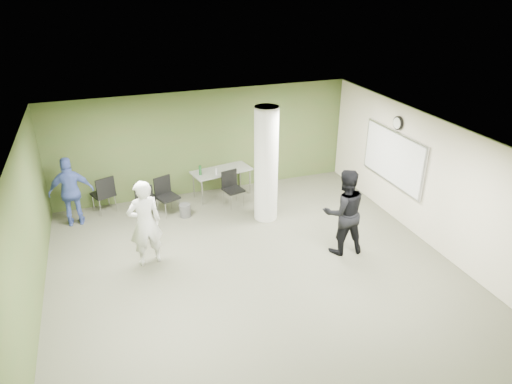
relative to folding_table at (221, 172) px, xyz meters
name	(u,v)px	position (x,y,z in m)	size (l,w,h in m)	color
floor	(254,270)	(-0.31, -3.54, -0.70)	(8.00, 8.00, 0.00)	#525241
ceiling	(254,139)	(-0.31, -3.54, 2.10)	(8.00, 8.00, 0.00)	white
wall_back	(204,143)	(-0.31, 0.46, 0.70)	(8.00, 0.02, 2.80)	#445E2C
wall_left	(24,247)	(-4.31, -3.54, 0.70)	(0.02, 8.00, 2.80)	#445E2C
wall_right_cream	(428,180)	(3.69, -3.54, 0.70)	(0.02, 8.00, 2.80)	beige
column	(266,165)	(0.69, -1.54, 0.70)	(0.56, 0.56, 2.80)	silver
whiteboard	(393,158)	(3.62, -2.34, 0.80)	(0.05, 2.30, 1.30)	silver
wall_clock	(398,123)	(3.62, -2.34, 1.65)	(0.06, 0.32, 0.32)	black
folding_table	(221,172)	(0.00, 0.00, 0.00)	(1.67, 0.98, 0.99)	gray
wastebasket	(185,210)	(-1.17, -0.83, -0.53)	(0.28, 0.28, 0.32)	#4C4C4C
chair_back_left	(104,192)	(-2.99, 0.02, -0.12)	(0.64, 0.64, 0.99)	black
chair_back_right	(146,197)	(-2.05, -0.53, -0.16)	(0.60, 0.60, 0.93)	black
chair_table_left	(166,193)	(-1.56, -0.49, -0.14)	(0.61, 0.61, 0.95)	black
chair_table_right	(232,186)	(0.12, -0.59, -0.16)	(0.55, 0.55, 0.92)	black
woman_white	(145,223)	(-2.28, -2.55, 0.23)	(0.68, 0.45, 1.86)	silver
man_black	(344,212)	(1.71, -3.49, 0.26)	(0.93, 0.72, 1.90)	black
man_blue	(71,192)	(-3.71, -0.33, 0.16)	(1.00, 0.42, 1.71)	#465CAF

